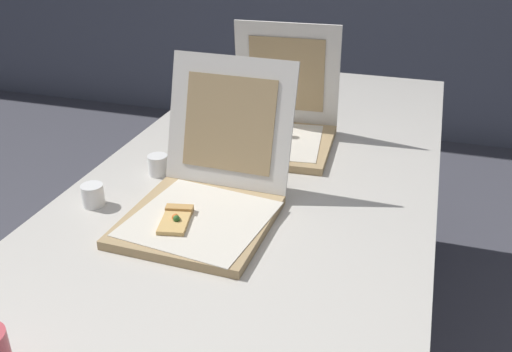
{
  "coord_description": "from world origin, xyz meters",
  "views": [
    {
      "loc": [
        0.4,
        -0.8,
        1.44
      ],
      "look_at": [
        0.02,
        0.41,
        0.8
      ],
      "focal_mm": 39.44,
      "sensor_mm": 36.0,
      "label": 1
    }
  ],
  "objects_px": {
    "table": "(265,186)",
    "cup_white_near_left": "(93,195)",
    "pizza_box_front": "(205,198)",
    "cup_white_near_center": "(158,165)",
    "cup_white_far": "(226,112)",
    "pizza_box_middle": "(279,127)"
  },
  "relations": [
    {
      "from": "table",
      "to": "cup_white_near_center",
      "type": "relative_size",
      "value": 36.39
    },
    {
      "from": "table",
      "to": "cup_white_near_left",
      "type": "xyz_separation_m",
      "value": [
        -0.35,
        -0.31,
        0.08
      ]
    },
    {
      "from": "table",
      "to": "pizza_box_front",
      "type": "distance_m",
      "value": 0.3
    },
    {
      "from": "cup_white_near_center",
      "to": "table",
      "type": "bearing_deg",
      "value": 21.42
    },
    {
      "from": "table",
      "to": "pizza_box_front",
      "type": "xyz_separation_m",
      "value": [
        -0.07,
        -0.28,
        0.1
      ]
    },
    {
      "from": "cup_white_near_left",
      "to": "pizza_box_front",
      "type": "bearing_deg",
      "value": 7.17
    },
    {
      "from": "pizza_box_front",
      "to": "cup_white_far",
      "type": "bearing_deg",
      "value": 107.2
    },
    {
      "from": "table",
      "to": "cup_white_far",
      "type": "xyz_separation_m",
      "value": [
        -0.24,
        0.34,
        0.08
      ]
    },
    {
      "from": "cup_white_far",
      "to": "cup_white_near_left",
      "type": "relative_size",
      "value": 1.0
    },
    {
      "from": "pizza_box_front",
      "to": "pizza_box_middle",
      "type": "distance_m",
      "value": 0.48
    },
    {
      "from": "cup_white_near_center",
      "to": "cup_white_far",
      "type": "bearing_deg",
      "value": 85.4
    },
    {
      "from": "cup_white_near_left",
      "to": "cup_white_near_center",
      "type": "bearing_deg",
      "value": 69.62
    },
    {
      "from": "table",
      "to": "cup_white_near_center",
      "type": "xyz_separation_m",
      "value": [
        -0.28,
        -0.11,
        0.08
      ]
    },
    {
      "from": "cup_white_near_center",
      "to": "cup_white_near_left",
      "type": "distance_m",
      "value": 0.22
    },
    {
      "from": "cup_white_near_center",
      "to": "cup_white_near_left",
      "type": "bearing_deg",
      "value": -110.38
    },
    {
      "from": "pizza_box_front",
      "to": "cup_white_far",
      "type": "xyz_separation_m",
      "value": [
        -0.17,
        0.62,
        -0.02
      ]
    },
    {
      "from": "pizza_box_middle",
      "to": "cup_white_near_center",
      "type": "xyz_separation_m",
      "value": [
        -0.26,
        -0.31,
        -0.02
      ]
    },
    {
      "from": "table",
      "to": "cup_white_far",
      "type": "distance_m",
      "value": 0.42
    },
    {
      "from": "pizza_box_middle",
      "to": "table",
      "type": "bearing_deg",
      "value": -88.22
    },
    {
      "from": "pizza_box_middle",
      "to": "cup_white_near_center",
      "type": "relative_size",
      "value": 6.31
    },
    {
      "from": "table",
      "to": "cup_white_far",
      "type": "relative_size",
      "value": 36.39
    },
    {
      "from": "pizza_box_front",
      "to": "pizza_box_middle",
      "type": "bearing_deg",
      "value": 85.66
    }
  ]
}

